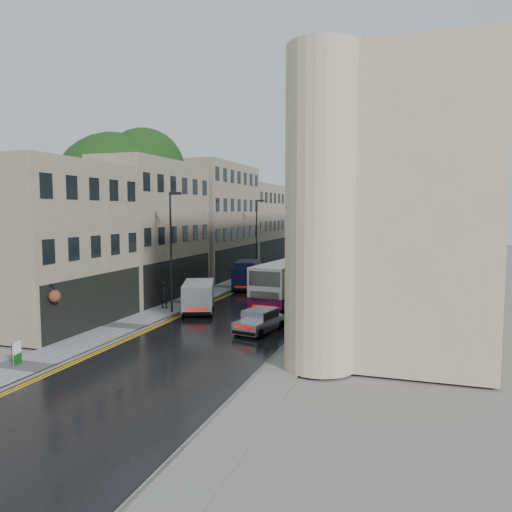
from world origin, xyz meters
The scene contains 18 objects.
ground centered at (0.00, 0.00, 0.00)m, with size 200.00×200.00×0.00m, color slate.
road centered at (0.00, 27.50, 0.01)m, with size 9.00×85.00×0.02m, color black.
left_sidewalk centered at (-5.85, 27.50, 0.06)m, with size 2.70×85.00×0.12m, color gray.
right_sidewalk centered at (5.40, 27.50, 0.06)m, with size 1.80×85.00×0.12m, color slate.
old_shop_row centered at (-9.45, 30.00, 6.00)m, with size 4.50×56.00×12.00m, color gray, non-canonical shape.
modern_block centered at (10.30, 26.00, 7.00)m, with size 8.00×40.00×14.00m, color tan, non-canonical shape.
church_spire centered at (0.50, 82.00, 20.00)m, with size 6.40×6.40×40.00m, color gray, non-canonical shape.
tree_near centered at (-12.50, 20.00, 6.95)m, with size 10.56×10.56×13.89m, color black, non-canonical shape.
tree_far centered at (-12.20, 33.00, 6.23)m, with size 9.24×9.24×12.46m, color black, non-canonical shape.
cream_bus centered at (0.06, 20.21, 1.60)m, with size 2.64×11.60×3.16m, color white, non-canonical shape.
white_lorry centered at (1.40, 30.11, 1.86)m, with size 2.10×7.00×3.68m, color white, non-canonical shape.
silver_hatchback centered at (1.32, 11.24, 0.71)m, with size 1.61×3.68×1.38m, color #A7A7AB, non-canonical shape.
white_van centered at (-3.89, 14.82, 1.09)m, with size 2.03×4.74×2.14m, color white, non-canonical shape.
navy_van centered at (-4.30, 25.58, 1.36)m, with size 2.11×5.27×2.69m, color black, non-canonical shape.
pedestrian centered at (-6.25, 16.56, 1.10)m, with size 0.72×0.47×1.96m, color black.
lamp_post_near centered at (-5.12, 15.52, 4.24)m, with size 0.93×0.21×8.23m, color black, non-canonical shape.
lamp_post_far centered at (-5.15, 34.76, 4.18)m, with size 0.91×0.20×8.11m, color black, non-canonical shape.
estate_sign centered at (-6.29, 2.65, 0.65)m, with size 0.08×0.64×1.06m, color silver, non-canonical shape.
Camera 1 is at (11.03, -15.17, 7.14)m, focal length 35.00 mm.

